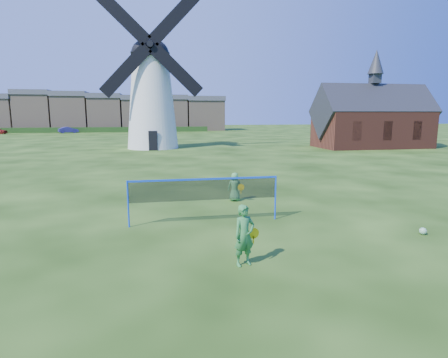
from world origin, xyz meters
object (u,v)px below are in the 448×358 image
at_px(player_boy, 235,187).
at_px(play_ball, 423,231).
at_px(windmill, 152,95).
at_px(car_right, 68,130).
at_px(chapel, 372,121).
at_px(player_girl, 244,235).
at_px(badminton_net, 204,190).

distance_m(player_boy, play_ball, 7.25).
relative_size(windmill, player_boy, 12.74).
height_order(windmill, car_right, windmill).
bearing_deg(chapel, windmill, 171.66).
xyz_separation_m(player_boy, car_right, (-19.24, 60.50, -0.02)).
bearing_deg(windmill, player_girl, -86.21).
height_order(windmill, player_boy, windmill).
bearing_deg(play_ball, player_boy, 130.93).
bearing_deg(player_girl, windmill, 75.73).
distance_m(windmill, badminton_net, 28.99).
bearing_deg(player_girl, player_boy, 61.53).
height_order(chapel, play_ball, chapel).
relative_size(windmill, chapel, 1.27).
bearing_deg(chapel, player_girl, -126.56).
relative_size(windmill, badminton_net, 3.08).
bearing_deg(windmill, chapel, -8.34).
relative_size(player_boy, play_ball, 5.55).
xyz_separation_m(player_boy, play_ball, (4.74, -5.46, -0.50)).
relative_size(badminton_net, car_right, 1.42).
bearing_deg(car_right, play_ball, 178.00).
xyz_separation_m(player_girl, car_right, (-18.00, 67.21, -0.17)).
height_order(player_boy, car_right, player_boy).
xyz_separation_m(play_ball, car_right, (-23.97, 65.96, 0.48)).
bearing_deg(windmill, badminton_net, -86.66).
xyz_separation_m(chapel, player_boy, (-20.16, -22.14, -2.30)).
bearing_deg(player_boy, chapel, -118.85).
distance_m(windmill, player_boy, 26.30).
height_order(play_ball, car_right, car_right).
bearing_deg(play_ball, windmill, 104.64).
bearing_deg(player_girl, chapel, 35.38).
xyz_separation_m(badminton_net, player_girl, (0.47, -3.71, -0.38)).
height_order(windmill, chapel, windmill).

